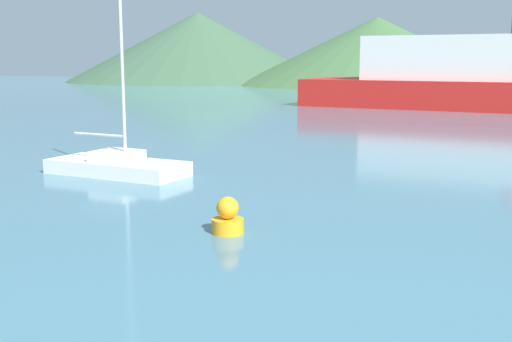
% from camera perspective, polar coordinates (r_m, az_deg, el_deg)
% --- Properties ---
extents(sailboat_inner, '(5.28, 2.36, 7.96)m').
position_cam_1_polar(sailboat_inner, '(23.84, -12.24, 0.60)').
color(sailboat_inner, white).
rests_on(sailboat_inner, ground_plane).
extents(buoy_marker, '(0.78, 0.78, 0.90)m').
position_cam_1_polar(buoy_marker, '(15.55, -2.54, -4.20)').
color(buoy_marker, orange).
rests_on(buoy_marker, ground_plane).
extents(hill_west, '(48.24, 48.24, 12.53)m').
position_cam_1_polar(hill_west, '(121.76, -5.18, 10.94)').
color(hill_west, '#38563D').
rests_on(hill_west, ground_plane).
extents(hill_central, '(44.83, 44.83, 10.63)m').
position_cam_1_polar(hill_central, '(105.87, 10.67, 10.44)').
color(hill_central, '#3D6038').
rests_on(hill_central, ground_plane).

